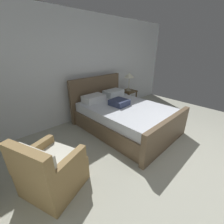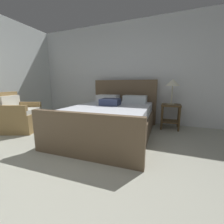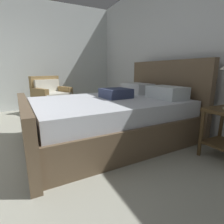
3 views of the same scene
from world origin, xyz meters
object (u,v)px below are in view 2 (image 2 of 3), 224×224
at_px(armchair, 19,116).
at_px(nightstand_right, 171,112).
at_px(table_lamp_right, 173,83).
at_px(bed, 112,118).

bearing_deg(armchair, nightstand_right, 24.28).
bearing_deg(armchair, table_lamp_right, 24.28).
bearing_deg(table_lamp_right, bed, -142.97).
distance_m(bed, nightstand_right, 1.49).
height_order(nightstand_right, armchair, armchair).
bearing_deg(table_lamp_right, nightstand_right, -104.04).
distance_m(nightstand_right, table_lamp_right, 0.70).
distance_m(nightstand_right, armchair, 3.60).
height_order(table_lamp_right, armchair, table_lamp_right).
xyz_separation_m(bed, armchair, (-2.09, -0.58, 0.00)).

